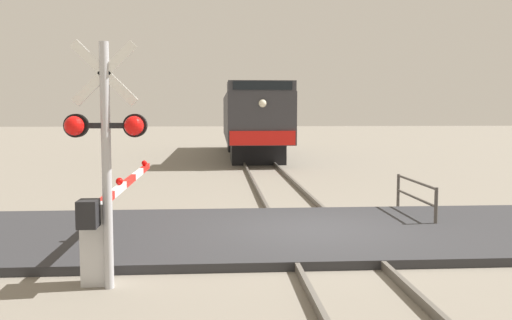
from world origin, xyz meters
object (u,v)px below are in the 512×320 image
Objects in this scene: crossing_gate at (108,215)px; locomotive at (252,120)px; crossing_signal at (106,139)px; guard_railing at (415,194)px.

locomotive is at bearing 80.22° from crossing_gate.
locomotive reaches higher than crossing_signal.
crossing_signal is (-3.62, -23.74, 0.13)m from locomotive.
locomotive is 4.23× the size of crossing_signal.
locomotive reaches higher than crossing_gate.
locomotive is at bearing 81.34° from crossing_signal.
guard_railing is at bearing -81.70° from locomotive.
crossing_gate is at bearing -99.78° from locomotive.
crossing_signal is at bearing -79.11° from crossing_gate.
guard_railing is (2.76, -18.91, -1.46)m from locomotive.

